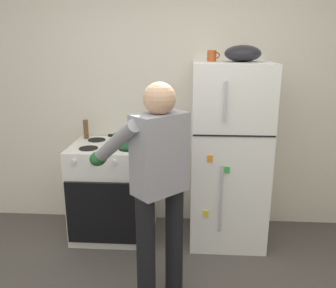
{
  "coord_description": "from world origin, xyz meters",
  "views": [
    {
      "loc": [
        0.16,
        -1.6,
        1.83
      ],
      "look_at": [
        -0.03,
        1.32,
        1.0
      ],
      "focal_mm": 38.14,
      "sensor_mm": 36.0,
      "label": 1
    }
  ],
  "objects_px": {
    "refrigerator": "(228,155)",
    "stove_range": "(114,190)",
    "mixing_bowl": "(243,53)",
    "person_cook": "(156,176)",
    "coffee_mug": "(212,56)",
    "pepper_mill": "(86,129)",
    "red_pot": "(128,140)"
  },
  "relations": [
    {
      "from": "mixing_bowl",
      "to": "stove_range",
      "type": "bearing_deg",
      "value": -179.49
    },
    {
      "from": "stove_range",
      "to": "pepper_mill",
      "type": "relative_size",
      "value": 5.02
    },
    {
      "from": "refrigerator",
      "to": "red_pot",
      "type": "distance_m",
      "value": 0.94
    },
    {
      "from": "stove_range",
      "to": "pepper_mill",
      "type": "bearing_deg",
      "value": 144.96
    },
    {
      "from": "stove_range",
      "to": "red_pot",
      "type": "distance_m",
      "value": 0.55
    },
    {
      "from": "coffee_mug",
      "to": "mixing_bowl",
      "type": "relative_size",
      "value": 0.36
    },
    {
      "from": "refrigerator",
      "to": "person_cook",
      "type": "xyz_separation_m",
      "value": [
        -0.58,
        -0.91,
        0.13
      ]
    },
    {
      "from": "red_pot",
      "to": "pepper_mill",
      "type": "bearing_deg",
      "value": 151.48
    },
    {
      "from": "person_cook",
      "to": "red_pot",
      "type": "height_order",
      "value": "person_cook"
    },
    {
      "from": "refrigerator",
      "to": "pepper_mill",
      "type": "relative_size",
      "value": 9.14
    },
    {
      "from": "person_cook",
      "to": "pepper_mill",
      "type": "height_order",
      "value": "person_cook"
    },
    {
      "from": "mixing_bowl",
      "to": "person_cook",
      "type": "bearing_deg",
      "value": -125.95
    },
    {
      "from": "stove_range",
      "to": "person_cook",
      "type": "relative_size",
      "value": 0.57
    },
    {
      "from": "stove_range",
      "to": "coffee_mug",
      "type": "xyz_separation_m",
      "value": [
        0.91,
        0.06,
        1.27
      ]
    },
    {
      "from": "coffee_mug",
      "to": "pepper_mill",
      "type": "xyz_separation_m",
      "value": [
        -1.21,
        0.15,
        -0.71
      ]
    },
    {
      "from": "mixing_bowl",
      "to": "coffee_mug",
      "type": "bearing_deg",
      "value": 169.01
    },
    {
      "from": "person_cook",
      "to": "pepper_mill",
      "type": "xyz_separation_m",
      "value": [
        -0.8,
        1.11,
        0.05
      ]
    },
    {
      "from": "person_cook",
      "to": "mixing_bowl",
      "type": "height_order",
      "value": "mixing_bowl"
    },
    {
      "from": "refrigerator",
      "to": "pepper_mill",
      "type": "distance_m",
      "value": 1.41
    },
    {
      "from": "person_cook",
      "to": "pepper_mill",
      "type": "bearing_deg",
      "value": 125.84
    },
    {
      "from": "refrigerator",
      "to": "coffee_mug",
      "type": "distance_m",
      "value": 0.9
    },
    {
      "from": "stove_range",
      "to": "person_cook",
      "type": "height_order",
      "value": "person_cook"
    },
    {
      "from": "refrigerator",
      "to": "stove_range",
      "type": "height_order",
      "value": "refrigerator"
    },
    {
      "from": "red_pot",
      "to": "coffee_mug",
      "type": "height_order",
      "value": "coffee_mug"
    },
    {
      "from": "stove_range",
      "to": "person_cook",
      "type": "xyz_separation_m",
      "value": [
        0.5,
        -0.9,
        0.51
      ]
    },
    {
      "from": "red_pot",
      "to": "coffee_mug",
      "type": "xyz_separation_m",
      "value": [
        0.75,
        0.1,
        0.75
      ]
    },
    {
      "from": "person_cook",
      "to": "mixing_bowl",
      "type": "relative_size",
      "value": 5.14
    },
    {
      "from": "stove_range",
      "to": "mixing_bowl",
      "type": "height_order",
      "value": "mixing_bowl"
    },
    {
      "from": "pepper_mill",
      "to": "mixing_bowl",
      "type": "height_order",
      "value": "mixing_bowl"
    },
    {
      "from": "person_cook",
      "to": "red_pot",
      "type": "bearing_deg",
      "value": 111.72
    },
    {
      "from": "refrigerator",
      "to": "stove_range",
      "type": "relative_size",
      "value": 1.82
    },
    {
      "from": "person_cook",
      "to": "refrigerator",
      "type": "bearing_deg",
      "value": 57.47
    }
  ]
}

